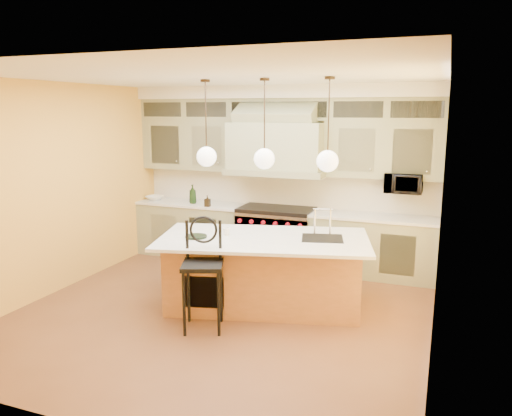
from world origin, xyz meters
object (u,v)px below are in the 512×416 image
at_px(kitchen_island, 264,270).
at_px(range, 276,236).
at_px(microwave, 404,183).
at_px(counter_stool, 203,266).

bearing_deg(kitchen_island, range, 89.26).
height_order(range, kitchen_island, kitchen_island).
relative_size(range, kitchen_island, 0.41).
xyz_separation_m(kitchen_island, microwave, (1.54, 1.80, 0.98)).
relative_size(kitchen_island, counter_stool, 2.23).
relative_size(range, counter_stool, 0.92).
height_order(range, microwave, microwave).
distance_m(range, microwave, 2.18).
bearing_deg(counter_stool, microwave, 33.04).
distance_m(range, counter_stool, 2.62).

